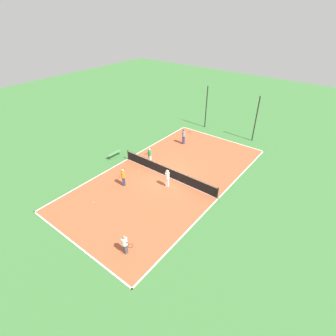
% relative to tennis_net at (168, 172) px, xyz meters
% --- Properties ---
extents(ground_plane, '(80.00, 80.00, 0.00)m').
position_rel_tennis_net_xyz_m(ground_plane, '(0.00, 0.00, -0.52)').
color(ground_plane, '#3D7538').
extents(court_surface, '(9.92, 19.11, 0.02)m').
position_rel_tennis_net_xyz_m(court_surface, '(0.00, 0.00, -0.51)').
color(court_surface, '#B75633').
rests_on(court_surface, ground_plane).
extents(tennis_net, '(9.72, 0.10, 0.99)m').
position_rel_tennis_net_xyz_m(tennis_net, '(0.00, 0.00, 0.00)').
color(tennis_net, black).
rests_on(tennis_net, court_surface).
extents(bench, '(0.36, 1.51, 0.45)m').
position_rel_tennis_net_xyz_m(bench, '(-6.23, -0.48, -0.14)').
color(bench, '#4C8C4C').
rests_on(bench, ground_plane).
extents(player_baseline_gray, '(0.88, 0.91, 1.76)m').
position_rel_tennis_net_xyz_m(player_baseline_gray, '(-2.48, 5.91, 0.51)').
color(player_baseline_gray, navy).
rests_on(player_baseline_gray, court_surface).
extents(player_near_white, '(0.97, 0.46, 1.45)m').
position_rel_tennis_net_xyz_m(player_near_white, '(2.97, -8.03, 0.31)').
color(player_near_white, '#4C4C51').
rests_on(player_near_white, court_surface).
extents(player_far_white, '(0.43, 0.43, 1.59)m').
position_rel_tennis_net_xyz_m(player_far_white, '(0.82, -1.17, 0.40)').
color(player_far_white, white).
rests_on(player_far_white, court_surface).
extents(player_far_green, '(0.43, 0.96, 1.42)m').
position_rel_tennis_net_xyz_m(player_far_green, '(-2.90, 0.93, 0.30)').
color(player_far_green, white).
rests_on(player_far_green, court_surface).
extents(player_center_orange, '(0.86, 0.92, 1.60)m').
position_rel_tennis_net_xyz_m(player_center_orange, '(-2.12, -3.21, 0.41)').
color(player_center_orange, navy).
rests_on(player_center_orange, court_surface).
extents(tennis_ball_near_net, '(0.07, 0.07, 0.07)m').
position_rel_tennis_net_xyz_m(tennis_ball_near_net, '(-2.66, -0.80, -0.47)').
color(tennis_ball_near_net, '#CCE033').
rests_on(tennis_ball_near_net, court_surface).
extents(tennis_ball_left_sideline, '(0.07, 0.07, 0.07)m').
position_rel_tennis_net_xyz_m(tennis_ball_left_sideline, '(-2.35, -6.21, -0.47)').
color(tennis_ball_left_sideline, '#CCE033').
rests_on(tennis_ball_left_sideline, court_surface).
extents(tennis_ball_right_alley, '(0.07, 0.07, 0.07)m').
position_rel_tennis_net_xyz_m(tennis_ball_right_alley, '(0.23, -2.15, -0.47)').
color(tennis_ball_right_alley, '#CCE033').
rests_on(tennis_ball_right_alley, court_surface).
extents(fence_post_back_left, '(0.12, 0.12, 4.92)m').
position_rel_tennis_net_xyz_m(fence_post_back_left, '(-3.00, 11.17, 1.94)').
color(fence_post_back_left, black).
rests_on(fence_post_back_left, ground_plane).
extents(fence_post_back_right, '(0.12, 0.12, 4.92)m').
position_rel_tennis_net_xyz_m(fence_post_back_right, '(3.00, 11.17, 1.94)').
color(fence_post_back_right, black).
rests_on(fence_post_back_right, ground_plane).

